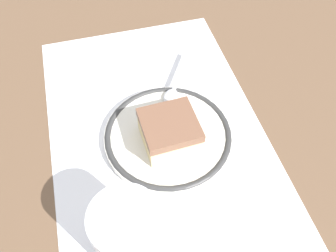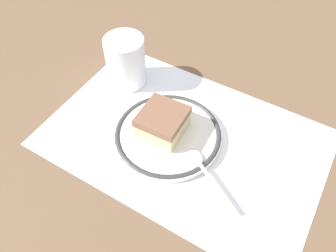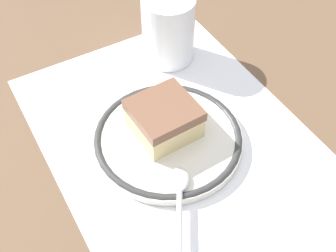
# 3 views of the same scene
# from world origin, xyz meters

# --- Properties ---
(ground_plane) EXTENTS (2.40, 2.40, 0.00)m
(ground_plane) POSITION_xyz_m (0.00, 0.00, 0.00)
(ground_plane) COLOR brown
(placemat) EXTENTS (0.49, 0.32, 0.00)m
(placemat) POSITION_xyz_m (0.00, 0.00, 0.00)
(placemat) COLOR white
(placemat) RESTS_ON ground_plane
(plate) EXTENTS (0.19, 0.19, 0.01)m
(plate) POSITION_xyz_m (0.03, 0.01, 0.01)
(plate) COLOR silver
(plate) RESTS_ON placemat
(cake_slice) EXTENTS (0.08, 0.08, 0.04)m
(cake_slice) POSITION_xyz_m (0.04, 0.01, 0.04)
(cake_slice) COLOR beige
(cake_slice) RESTS_ON plate
(spoon) EXTENTS (0.12, 0.08, 0.01)m
(spoon) POSITION_xyz_m (-0.06, 0.05, 0.02)
(spoon) COLOR silver
(spoon) RESTS_ON plate
(cup) EXTENTS (0.08, 0.08, 0.10)m
(cup) POSITION_xyz_m (0.17, -0.07, 0.05)
(cup) COLOR white
(cup) RESTS_ON placemat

